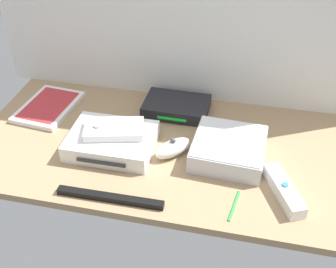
{
  "coord_description": "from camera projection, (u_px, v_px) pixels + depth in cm",
  "views": [
    {
      "loc": [
        16.97,
        -77.72,
        65.91
      ],
      "look_at": [
        0.0,
        0.0,
        4.0
      ],
      "focal_mm": 43.46,
      "sensor_mm": 36.0,
      "label": 1
    }
  ],
  "objects": [
    {
      "name": "stylus_pen",
      "position": [
        234.0,
        205.0,
        0.87
      ],
      "size": [
        2.12,
        9.0,
        0.7
      ],
      "primitive_type": "cylinder",
      "rotation": [
        0.0,
        1.57,
        1.41
      ],
      "color": "green",
      "rests_on": "ground_plane"
    },
    {
      "name": "mini_computer",
      "position": [
        229.0,
        148.0,
        0.99
      ],
      "size": [
        17.94,
        17.94,
        5.3
      ],
      "rotation": [
        0.0,
        0.0,
        -0.06
      ],
      "color": "silver",
      "rests_on": "ground_plane"
    },
    {
      "name": "network_router",
      "position": [
        177.0,
        107.0,
        1.14
      ],
      "size": [
        18.2,
        12.62,
        3.4
      ],
      "rotation": [
        0.0,
        0.0,
        -0.02
      ],
      "color": "black",
      "rests_on": "ground_plane"
    },
    {
      "name": "remote_wand",
      "position": [
        284.0,
        190.0,
        0.89
      ],
      "size": [
        9.44,
        14.95,
        3.4
      ],
      "rotation": [
        0.0,
        0.0,
        0.43
      ],
      "color": "white",
      "rests_on": "ground_plane"
    },
    {
      "name": "game_case",
      "position": [
        49.0,
        107.0,
        1.16
      ],
      "size": [
        15.36,
        20.22,
        1.56
      ],
      "rotation": [
        0.0,
        0.0,
        -0.1
      ],
      "color": "white",
      "rests_on": "ground_plane"
    },
    {
      "name": "sensor_bar",
      "position": [
        110.0,
        198.0,
        0.88
      ],
      "size": [
        24.02,
        2.1,
        1.4
      ],
      "primitive_type": "cube",
      "rotation": [
        0.0,
        0.0,
        0.01
      ],
      "color": "black",
      "rests_on": "ground_plane"
    },
    {
      "name": "ground_plane",
      "position": [
        168.0,
        149.0,
        1.04
      ],
      "size": [
        100.0,
        48.0,
        2.0
      ],
      "primitive_type": "cube",
      "color": "#9E7F5B",
      "rests_on": "ground"
    },
    {
      "name": "game_console",
      "position": [
        112.0,
        141.0,
        1.01
      ],
      "size": [
        21.12,
        16.63,
        4.4
      ],
      "rotation": [
        0.0,
        0.0,
        0.01
      ],
      "color": "white",
      "rests_on": "ground_plane"
    },
    {
      "name": "remote_classic_pad",
      "position": [
        114.0,
        129.0,
        1.0
      ],
      "size": [
        15.9,
        11.22,
        2.4
      ],
      "rotation": [
        0.0,
        0.0,
        0.24
      ],
      "color": "white",
      "rests_on": "game_console"
    },
    {
      "name": "remote_nunchuk",
      "position": [
        173.0,
        148.0,
        1.0
      ],
      "size": [
        9.94,
        10.39,
        5.1
      ],
      "rotation": [
        0.0,
        0.0,
        -0.73
      ],
      "color": "white",
      "rests_on": "ground_plane"
    }
  ]
}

